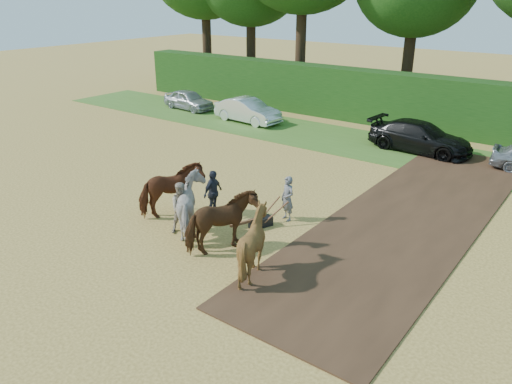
% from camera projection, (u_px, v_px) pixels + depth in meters
% --- Properties ---
extents(ground, '(120.00, 120.00, 0.00)m').
position_uv_depth(ground, '(257.00, 292.00, 12.95)').
color(ground, gold).
rests_on(ground, ground).
extents(earth_strip, '(4.50, 17.00, 0.05)m').
position_uv_depth(earth_strip, '(412.00, 216.00, 17.30)').
color(earth_strip, '#472D1C').
rests_on(earth_strip, ground).
extents(grass_verge, '(50.00, 5.00, 0.03)m').
position_uv_depth(grass_verge, '(436.00, 158.00, 23.33)').
color(grass_verge, '#38601E').
rests_on(grass_verge, ground).
extents(hedgerow, '(46.00, 1.60, 3.00)m').
position_uv_depth(hedgerow, '(468.00, 109.00, 26.11)').
color(hedgerow, '#14380F').
rests_on(hedgerow, ground).
extents(spectator_near, '(0.97, 1.03, 1.68)m').
position_uv_depth(spectator_near, '(183.00, 208.00, 15.91)').
color(spectator_near, '#C4B59A').
rests_on(spectator_near, ground).
extents(spectator_far, '(0.47, 0.97, 1.61)m').
position_uv_depth(spectator_far, '(213.00, 193.00, 17.16)').
color(spectator_far, '#272B34').
rests_on(spectator_far, ground).
extents(plough_team, '(6.46, 4.81, 1.86)m').
position_uv_depth(plough_team, '(210.00, 214.00, 15.28)').
color(plough_team, '#592A16').
rests_on(plough_team, ground).
extents(parked_cars, '(36.50, 2.51, 1.44)m').
position_uv_depth(parked_cars, '(481.00, 149.00, 22.39)').
color(parked_cars, '#ACAEB3').
rests_on(parked_cars, ground).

